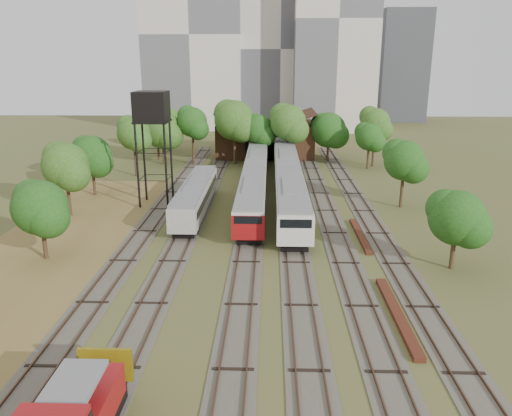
{
  "coord_description": "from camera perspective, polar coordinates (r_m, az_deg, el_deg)",
  "views": [
    {
      "loc": [
        -0.15,
        -26.72,
        15.66
      ],
      "look_at": [
        -1.42,
        17.48,
        2.5
      ],
      "focal_mm": 35.0,
      "sensor_mm": 36.0,
      "label": 1
    }
  ],
  "objects": [
    {
      "name": "tower_centre",
      "position": [
        126.76,
        2.75,
        17.61
      ],
      "size": [
        20.0,
        18.0,
        36.0
      ],
      "primitive_type": "cube",
      "color": "beige",
      "rests_on": "ground"
    },
    {
      "name": "railcar_red_set",
      "position": [
        59.16,
        -0.19,
        3.1
      ],
      "size": [
        2.88,
        34.58,
        3.56
      ],
      "color": "black",
      "rests_on": "ground"
    },
    {
      "name": "tree_band_far",
      "position": [
        77.26,
        -0.16,
        9.41
      ],
      "size": [
        37.46,
        10.71,
        9.83
      ],
      "color": "#382616",
      "rests_on": "ground"
    },
    {
      "name": "railcar_rear",
      "position": [
        85.87,
        0.39,
        7.41
      ],
      "size": [
        3.03,
        16.07,
        3.75
      ],
      "color": "black",
      "rests_on": "ground"
    },
    {
      "name": "ground",
      "position": [
        30.97,
        1.74,
        -13.81
      ],
      "size": [
        240.0,
        240.0,
        0.0
      ],
      "primitive_type": "plane",
      "color": "#475123",
      "rests_on": "ground"
    },
    {
      "name": "tower_right",
      "position": [
        119.85,
        8.99,
        20.37
      ],
      "size": [
        18.0,
        16.0,
        48.0
      ],
      "primitive_type": "cube",
      "color": "beige",
      "rests_on": "ground"
    },
    {
      "name": "rail_pile_far",
      "position": [
        46.98,
        11.8,
        -3.07
      ],
      "size": [
        0.57,
        9.13,
        0.3
      ],
      "primitive_type": "cube",
      "color": "#532517",
      "rests_on": "ground"
    },
    {
      "name": "tower_far_right",
      "position": [
        140.93,
        16.26,
        15.27
      ],
      "size": [
        12.0,
        12.0,
        28.0
      ],
      "primitive_type": "cube",
      "color": "#3F4246",
      "rests_on": "ground"
    },
    {
      "name": "railcar_green_set",
      "position": [
        66.11,
        3.49,
        4.66
      ],
      "size": [
        3.13,
        52.08,
        3.88
      ],
      "color": "black",
      "rests_on": "ground"
    },
    {
      "name": "tower_left",
      "position": [
        123.14,
        -7.07,
        18.94
      ],
      "size": [
        22.0,
        16.0,
        42.0
      ],
      "primitive_type": "cube",
      "color": "beige",
      "rests_on": "ground"
    },
    {
      "name": "rail_pile_near",
      "position": [
        33.53,
        15.84,
        -11.63
      ],
      "size": [
        0.68,
        10.13,
        0.34
      ],
      "primitive_type": "cube",
      "color": "#532517",
      "rests_on": "ground"
    },
    {
      "name": "tracks",
      "position": [
        54.03,
        1.03,
        -0.23
      ],
      "size": [
        24.6,
        80.0,
        0.19
      ],
      "color": "#4C473D",
      "rests_on": "ground"
    },
    {
      "name": "water_tower",
      "position": [
        55.73,
        -11.85,
        10.93
      ],
      "size": [
        3.61,
        3.61,
        12.46
      ],
      "color": "black",
      "rests_on": "ground"
    },
    {
      "name": "maintenance_shed",
      "position": [
        85.66,
        1.07,
        8.01
      ],
      "size": [
        16.45,
        11.55,
        7.58
      ],
      "color": "#332012",
      "rests_on": "ground"
    },
    {
      "name": "dry_grass_patch",
      "position": [
        42.06,
        -23.79,
        -6.75
      ],
      "size": [
        14.0,
        60.0,
        0.04
      ],
      "primitive_type": "cube",
      "color": "brown",
      "rests_on": "ground"
    },
    {
      "name": "old_grey_coach",
      "position": [
        53.16,
        -6.91,
        1.35
      ],
      "size": [
        2.68,
        18.0,
        3.31
      ],
      "color": "black",
      "rests_on": "ground"
    },
    {
      "name": "tree_band_left",
      "position": [
        62.82,
        -16.48,
        6.34
      ],
      "size": [
        8.15,
        74.34,
        8.29
      ],
      "color": "#382616",
      "rests_on": "ground"
    },
    {
      "name": "tree_band_right",
      "position": [
        56.81,
        16.39,
        4.81
      ],
      "size": [
        4.59,
        41.53,
        7.44
      ],
      "color": "#382616",
      "rests_on": "ground"
    }
  ]
}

